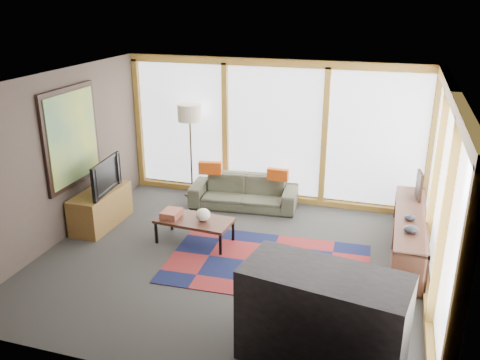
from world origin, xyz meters
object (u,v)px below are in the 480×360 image
(floor_lamp, at_px, (191,151))
(bookshelf, at_px, (409,235))
(tv_console, at_px, (101,208))
(sofa, at_px, (244,192))
(coffee_table, at_px, (195,231))
(television, at_px, (101,176))
(bar_counter, at_px, (323,318))

(floor_lamp, height_order, bookshelf, floor_lamp)
(bookshelf, relative_size, tv_console, 2.03)
(sofa, xyz_separation_m, coffee_table, (-0.32, -1.58, -0.08))
(sofa, xyz_separation_m, tv_console, (-2.04, -1.45, 0.02))
(television, height_order, bar_counter, television)
(sofa, bearing_deg, television, -148.65)
(sofa, distance_m, television, 2.53)
(tv_console, xyz_separation_m, bar_counter, (4.01, -2.26, 0.23))
(bookshelf, height_order, bar_counter, bar_counter)
(sofa, distance_m, bookshelf, 3.00)
(sofa, height_order, television, television)
(sofa, distance_m, coffee_table, 1.61)
(sofa, bearing_deg, floor_lamp, 161.52)
(sofa, bearing_deg, tv_console, -149.84)
(coffee_table, xyz_separation_m, bar_counter, (2.29, -2.14, 0.33))
(tv_console, bearing_deg, television, -10.58)
(floor_lamp, relative_size, tv_console, 1.46)
(sofa, height_order, tv_console, tv_console)
(floor_lamp, bearing_deg, bar_counter, -52.16)
(television, bearing_deg, bookshelf, -90.05)
(sofa, relative_size, bar_counter, 1.14)
(bookshelf, bearing_deg, television, -174.26)
(bookshelf, bearing_deg, sofa, 160.95)
(floor_lamp, bearing_deg, coffee_table, -66.50)
(floor_lamp, xyz_separation_m, tv_console, (-0.92, -1.71, -0.58))
(coffee_table, height_order, television, television)
(tv_console, bearing_deg, floor_lamp, 61.68)
(coffee_table, height_order, bar_counter, bar_counter)
(television, bearing_deg, floor_lamp, -32.10)
(sofa, relative_size, television, 1.96)
(bookshelf, height_order, tv_console, bookshelf)
(floor_lamp, distance_m, coffee_table, 2.12)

